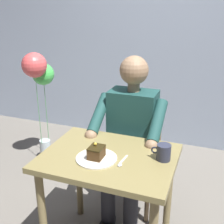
# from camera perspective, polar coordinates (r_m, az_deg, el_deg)

# --- Properties ---
(cafe_rear_panel) EXTENTS (6.40, 0.12, 3.00)m
(cafe_rear_panel) POSITION_cam_1_polar(r_m,az_deg,el_deg) (3.40, 11.44, 18.19)
(cafe_rear_panel) COLOR #99A8BE
(cafe_rear_panel) RESTS_ON ground
(dining_table) EXTENTS (0.82, 0.63, 0.74)m
(dining_table) POSITION_cam_1_polar(r_m,az_deg,el_deg) (1.86, -0.64, -11.79)
(dining_table) COLOR olive
(dining_table) RESTS_ON ground
(chair) EXTENTS (0.42, 0.42, 0.90)m
(chair) POSITION_cam_1_polar(r_m,az_deg,el_deg) (2.43, 4.61, -7.05)
(chair) COLOR olive
(chair) RESTS_ON ground
(seated_person) EXTENTS (0.53, 0.58, 1.28)m
(seated_person) POSITION_cam_1_polar(r_m,az_deg,el_deg) (2.21, 3.51, -5.01)
(seated_person) COLOR #1C4340
(seated_person) RESTS_ON ground
(dessert_plate) EXTENTS (0.25, 0.25, 0.01)m
(dessert_plate) POSITION_cam_1_polar(r_m,az_deg,el_deg) (1.76, -3.10, -9.16)
(dessert_plate) COLOR silver
(dessert_plate) RESTS_ON dining_table
(cake_slice) EXTENTS (0.08, 0.10, 0.09)m
(cake_slice) POSITION_cam_1_polar(r_m,az_deg,el_deg) (1.74, -3.13, -7.97)
(cake_slice) COLOR #452D15
(cake_slice) RESTS_ON dessert_plate
(coffee_cup) EXTENTS (0.12, 0.09, 0.10)m
(coffee_cup) POSITION_cam_1_polar(r_m,az_deg,el_deg) (1.76, 10.19, -7.82)
(coffee_cup) COLOR #2C2F43
(coffee_cup) RESTS_ON dining_table
(dessert_spoon) EXTENTS (0.03, 0.14, 0.01)m
(dessert_spoon) POSITION_cam_1_polar(r_m,az_deg,el_deg) (1.72, 1.92, -9.97)
(dessert_spoon) COLOR silver
(dessert_spoon) RESTS_ON dining_table
(balloon_display) EXTENTS (0.25, 0.37, 1.19)m
(balloon_display) POSITION_cam_1_polar(r_m,az_deg,el_deg) (3.00, -14.26, 6.42)
(balloon_display) COLOR #B2C1C6
(balloon_display) RESTS_ON ground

